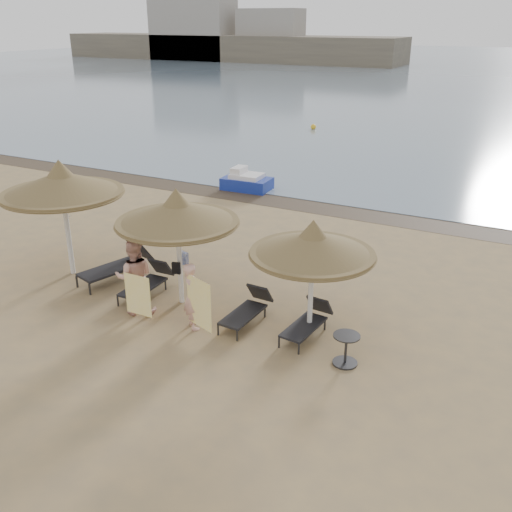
{
  "coord_description": "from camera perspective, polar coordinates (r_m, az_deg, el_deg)",
  "views": [
    {
      "loc": [
        7.08,
        -9.76,
        6.54
      ],
      "look_at": [
        1.31,
        1.2,
        1.37
      ],
      "focal_mm": 40.0,
      "sensor_mm": 36.0,
      "label": 1
    }
  ],
  "objects": [
    {
      "name": "palapa_right",
      "position": [
        12.04,
        5.69,
        1.15
      ],
      "size": [
        2.72,
        2.72,
        2.7
      ],
      "rotation": [
        0.0,
        0.0,
        -0.17
      ],
      "color": "silver",
      "rests_on": "ground"
    },
    {
      "name": "buoy_left",
      "position": [
        37.32,
        5.76,
        12.73
      ],
      "size": [
        0.35,
        0.35,
        0.35
      ],
      "primitive_type": "sphere",
      "color": "yellow",
      "rests_on": "ground"
    },
    {
      "name": "bag_dark",
      "position": [
        13.87,
        -7.99,
        -1.21
      ],
      "size": [
        0.21,
        0.11,
        0.29
      ],
      "rotation": [
        0.0,
        0.0,
        0.22
      ],
      "color": "black",
      "rests_on": "ground"
    },
    {
      "name": "palapa_left",
      "position": [
        15.84,
        -18.89,
        6.83
      ],
      "size": [
        3.23,
        3.23,
        3.2
      ],
      "rotation": [
        0.0,
        0.0,
        0.04
      ],
      "color": "silver",
      "rests_on": "ground"
    },
    {
      "name": "bag_patterned",
      "position": [
        14.07,
        -7.22,
        -0.22
      ],
      "size": [
        0.28,
        0.16,
        0.34
      ],
      "rotation": [
        0.0,
        0.0,
        -0.29
      ],
      "color": "silver",
      "rests_on": "ground"
    },
    {
      "name": "far_shore",
      "position": [
        93.38,
        8.09,
        20.23
      ],
      "size": [
        150.0,
        54.8,
        12.0
      ],
      "color": "#6B604B",
      "rests_on": "ground"
    },
    {
      "name": "lounger_near_left",
      "position": [
        14.82,
        -10.71,
        -2.47
      ],
      "size": [
        0.61,
        1.73,
        0.77
      ],
      "rotation": [
        0.0,
        0.0,
        0.02
      ],
      "color": "#2A2A2D",
      "rests_on": "ground"
    },
    {
      "name": "ground",
      "position": [
        13.72,
        -7.24,
        -6.01
      ],
      "size": [
        160.0,
        160.0,
        0.0
      ],
      "primitive_type": "plane",
      "color": "#997B4C",
      "rests_on": "ground"
    },
    {
      "name": "palapa_center",
      "position": [
        13.5,
        -7.91,
        4.3
      ],
      "size": [
        2.96,
        2.96,
        2.93
      ],
      "rotation": [
        0.0,
        0.0,
        -0.15
      ],
      "color": "silver",
      "rests_on": "ground"
    },
    {
      "name": "person_right",
      "position": [
        12.83,
        -6.43,
        -3.48
      ],
      "size": [
        1.0,
        0.97,
        1.84
      ],
      "primitive_type": "imported",
      "rotation": [
        0.0,
        0.0,
        2.43
      ],
      "color": "#D59E8D",
      "rests_on": "ground"
    },
    {
      "name": "towel_left",
      "position": [
        13.34,
        -11.73,
        -3.85
      ],
      "size": [
        0.72,
        0.02,
        1.01
      ],
      "rotation": [
        0.0,
        0.0,
        -0.0
      ],
      "color": "yellow",
      "rests_on": "ground"
    },
    {
      "name": "side_table",
      "position": [
        11.87,
        8.96,
        -9.31
      ],
      "size": [
        0.55,
        0.55,
        0.67
      ],
      "rotation": [
        0.0,
        0.0,
        0.09
      ],
      "color": "#2A2A2D",
      "rests_on": "ground"
    },
    {
      "name": "person_left",
      "position": [
        13.62,
        -12.09,
        -1.49
      ],
      "size": [
        1.19,
        1.09,
        2.17
      ],
      "primitive_type": "imported",
      "rotation": [
        0.0,
        0.0,
        3.72
      ],
      "color": "#D59E8D",
      "rests_on": "ground"
    },
    {
      "name": "lounger_near_right",
      "position": [
        13.27,
        -0.79,
        -5.24
      ],
      "size": [
        0.62,
        1.68,
        0.74
      ],
      "rotation": [
        0.0,
        0.0,
        -0.04
      ],
      "color": "#2A2A2D",
      "rests_on": "ground"
    },
    {
      "name": "lounger_far_right",
      "position": [
        12.82,
        5.27,
        -6.45
      ],
      "size": [
        0.68,
        1.66,
        0.72
      ],
      "rotation": [
        0.0,
        0.0,
        -0.09
      ],
      "color": "#2A2A2D",
      "rests_on": "ground"
    },
    {
      "name": "lounger_far_left",
      "position": [
        15.83,
        -13.5,
        -0.75
      ],
      "size": [
        1.24,
        2.2,
        0.94
      ],
      "rotation": [
        0.0,
        0.0,
        -0.28
      ],
      "color": "#2A2A2D",
      "rests_on": "ground"
    },
    {
      "name": "wet_sand_strip",
      "position": [
        21.45,
        7.15,
        4.74
      ],
      "size": [
        200.0,
        1.6,
        0.01
      ],
      "primitive_type": "cube",
      "color": "#453522",
      "rests_on": "ground"
    },
    {
      "name": "pedal_boat",
      "position": [
        23.66,
        -0.98,
        7.47
      ],
      "size": [
        2.02,
        1.26,
        0.92
      ],
      "rotation": [
        0.0,
        0.0,
        0.05
      ],
      "color": "navy",
      "rests_on": "ground"
    },
    {
      "name": "towel_right",
      "position": [
        12.51,
        -5.71,
        -4.72
      ],
      "size": [
        0.8,
        0.3,
        1.17
      ],
      "rotation": [
        0.0,
        0.0,
        -0.34
      ],
      "color": "yellow",
      "rests_on": "ground"
    }
  ]
}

